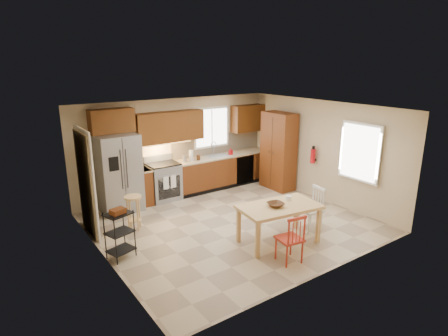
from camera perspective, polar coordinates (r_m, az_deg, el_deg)
The scene contains 33 objects.
floor at distance 8.25m, azimuth 1.22°, elevation -8.40°, with size 5.50×5.50×0.00m, color tan.
ceiling at distance 7.57m, azimuth 1.33°, elevation 9.09°, with size 5.50×5.00×0.02m, color silver.
wall_back at distance 9.88m, azimuth -7.33°, elevation 3.26°, with size 5.50×0.02×2.50m, color #CCB793.
wall_front at distance 6.09m, azimuth 15.36°, elevation -5.40°, with size 5.50×0.02×2.50m, color #CCB793.
wall_left at distance 6.65m, azimuth -18.26°, elevation -3.81°, with size 0.02×5.00×2.50m, color #CCB793.
wall_right at distance 9.65m, azimuth 14.58°, elevation 2.56°, with size 0.02×5.00×2.50m, color #CCB793.
refrigerator at distance 8.99m, azimuth -15.73°, elevation -0.76°, with size 0.92×0.75×1.82m, color gray.
range_stove at distance 9.58m, azimuth -9.18°, elevation -2.13°, with size 0.76×0.63×0.92m, color gray.
base_cabinet_narrow at distance 9.39m, azimuth -12.24°, elevation -2.74°, with size 0.30×0.60×0.90m, color #653112.
base_cabinet_run at distance 10.48m, azimuth -0.16°, elevation -0.38°, with size 2.92×0.60×0.90m, color #653112.
dishwasher at distance 10.58m, azimuth 3.23°, elevation -0.25°, with size 0.60×0.02×0.78m, color black.
backsplash at distance 10.53m, azimuth -1.05°, elevation 3.77°, with size 2.92×0.03×0.55m, color beige.
upper_over_fridge at distance 8.92m, azimuth -16.75°, elevation 6.89°, with size 1.00×0.35×0.55m, color #5D340F.
upper_left_block at distance 9.51m, azimuth -8.29°, elevation 6.25°, with size 1.80×0.35×0.75m, color #5D340F.
upper_right_block at distance 10.85m, azimuth 3.66°, elevation 7.59°, with size 1.00×0.35×0.75m, color #5D340F.
window_back at distance 10.33m, azimuth -1.93°, elevation 6.20°, with size 1.12×0.04×1.12m, color white.
sink at distance 10.27m, azimuth -1.03°, elevation 1.64°, with size 0.62×0.46×0.16m, color gray.
undercab_glow at distance 9.43m, azimuth -9.75°, elevation 3.66°, with size 1.60×0.30×0.01m, color #FFBF66.
soap_bottle at distance 10.37m, azimuth 1.02°, elevation 2.55°, with size 0.09×0.09×0.19m, color #B40C14.
paper_towel at distance 9.75m, azimuth -5.02°, elevation 1.88°, with size 0.12×0.12×0.28m, color white.
canister_steel at distance 9.67m, azimuth -6.04°, elevation 1.43°, with size 0.11×0.11×0.18m, color gray.
canister_wood at distance 9.84m, azimuth -3.92°, elevation 1.62°, with size 0.10×0.10×0.14m, color #502B15.
pantry at distance 10.27m, azimuth 8.28°, elevation 2.57°, with size 0.50×0.95×2.10m, color #653112.
fire_extinguisher at distance 9.69m, azimuth 13.39°, elevation 1.79°, with size 0.12×0.12×0.36m, color #B40C14.
window_right at distance 8.87m, azimuth 19.98°, elevation 2.27°, with size 0.04×1.02×1.32m, color white.
doorway at distance 7.93m, azimuth -20.38°, elevation -2.36°, with size 0.04×0.95×2.10m, color #8C7A59.
dining_table at distance 7.39m, azimuth 8.30°, elevation -8.46°, with size 1.53×0.86×0.75m, color #E0B270, non-canonical shape.
chair_red at distance 6.71m, azimuth 9.95°, elevation -10.44°, with size 0.42×0.42×0.90m, color #AB2B1A, non-canonical shape.
chair_white at distance 8.02m, azimuth 13.08°, elevation -6.09°, with size 0.42×0.42×0.90m, color white, non-canonical shape.
table_bowl at distance 7.17m, azimuth 7.86°, elevation -5.87°, with size 0.31×0.31×0.08m, color #502B15.
table_jar at distance 7.51m, azimuth 9.81°, elevation -4.70°, with size 0.11×0.11×0.13m, color white.
bar_stool at distance 8.07m, azimuth -13.58°, elevation -6.64°, with size 0.36×0.36×0.73m, color #E0B270, non-canonical shape.
utility_cart at distance 6.98m, azimuth -15.59°, elevation -9.76°, with size 0.45×0.35×0.89m, color black, non-canonical shape.
Camera 1 is at (-4.45, -6.06, 3.42)m, focal length 30.00 mm.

